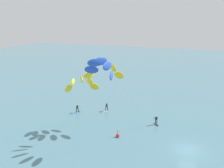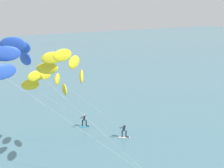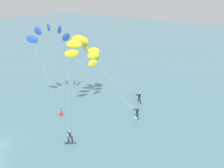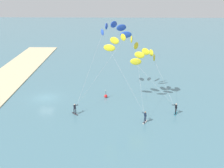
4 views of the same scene
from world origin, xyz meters
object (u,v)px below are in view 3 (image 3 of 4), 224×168
Objects in this scene: kitesurfer_nearshore at (50,36)px; marker_buoy at (61,113)px; kitesurfer_far_out at (96,57)px; kitesurfer_mid_water at (81,47)px.

kitesurfer_nearshore reaches higher than marker_buoy.
kitesurfer_nearshore is at bearing -122.41° from kitesurfer_far_out.
marker_buoy is at bearing -97.75° from kitesurfer_far_out.
kitesurfer_nearshore reaches higher than kitesurfer_mid_water.
kitesurfer_nearshore is 1.43× the size of kitesurfer_far_out.
kitesurfer_mid_water is 4.39m from kitesurfer_far_out.
kitesurfer_nearshore reaches higher than kitesurfer_far_out.
kitesurfer_far_out is at bearing 100.14° from kitesurfer_mid_water.
kitesurfer_far_out is (-0.66, 3.71, -2.26)m from kitesurfer_mid_water.
kitesurfer_nearshore is 9.20× the size of marker_buoy.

